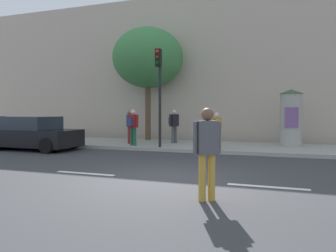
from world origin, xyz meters
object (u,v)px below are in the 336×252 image
(pedestrian_in_light_jacket, at_px, (174,123))
(pedestrian_in_red_top, at_px, (133,124))
(pedestrian_with_backpack, at_px, (207,146))
(pedestrian_with_bag, at_px, (216,127))
(pedestrian_in_dark_shirt, at_px, (129,124))
(street_tree, at_px, (148,58))
(poster_column, at_px, (291,117))
(parked_car_red, at_px, (33,134))
(traffic_light, at_px, (159,82))

(pedestrian_in_light_jacket, xyz_separation_m, pedestrian_in_red_top, (-1.43, -1.73, 0.00))
(pedestrian_with_backpack, distance_m, pedestrian_with_bag, 7.14)
(pedestrian_with_backpack, distance_m, pedestrian_in_dark_shirt, 9.43)
(street_tree, bearing_deg, pedestrian_in_light_jacket, -33.04)
(poster_column, relative_size, street_tree, 0.42)
(pedestrian_with_backpack, distance_m, pedestrian_in_light_jacket, 9.38)
(pedestrian_in_dark_shirt, bearing_deg, parked_car_red, -146.35)
(pedestrian_with_backpack, distance_m, pedestrian_in_red_top, 8.52)
(pedestrian_with_bag, height_order, parked_car_red, pedestrian_with_bag)
(traffic_light, relative_size, poster_column, 1.65)
(pedestrian_in_dark_shirt, xyz_separation_m, pedestrian_in_red_top, (0.53, -0.75, 0.02))
(traffic_light, bearing_deg, pedestrian_in_dark_shirt, 151.53)
(pedestrian_in_dark_shirt, relative_size, parked_car_red, 0.40)
(pedestrian_in_light_jacket, height_order, parked_car_red, pedestrian_in_light_jacket)
(pedestrian_with_bag, bearing_deg, pedestrian_in_dark_shirt, 170.97)
(street_tree, height_order, parked_car_red, street_tree)
(pedestrian_in_dark_shirt, bearing_deg, pedestrian_with_bag, -9.03)
(parked_car_red, bearing_deg, pedestrian_in_red_top, 21.79)
(pedestrian_with_bag, distance_m, pedestrian_in_light_jacket, 2.93)
(poster_column, bearing_deg, pedestrian_with_bag, -145.38)
(traffic_light, distance_m, pedestrian_with_bag, 3.15)
(poster_column, relative_size, pedestrian_in_dark_shirt, 1.56)
(street_tree, relative_size, parked_car_red, 1.51)
(traffic_light, relative_size, pedestrian_in_dark_shirt, 2.57)
(pedestrian_in_light_jacket, bearing_deg, poster_column, 4.40)
(pedestrian_in_red_top, distance_m, parked_car_red, 4.48)
(pedestrian_with_backpack, relative_size, pedestrian_in_red_top, 1.07)
(poster_column, bearing_deg, pedestrian_in_dark_shirt, -169.29)
(traffic_light, xyz_separation_m, pedestrian_with_backpack, (3.43, -6.72, -1.95))
(pedestrian_in_light_jacket, bearing_deg, traffic_light, -91.18)
(traffic_light, bearing_deg, pedestrian_in_light_jacket, 88.82)
(pedestrian_with_backpack, xyz_separation_m, pedestrian_in_dark_shirt, (-5.36, 7.77, 0.07))
(traffic_light, height_order, poster_column, traffic_light)
(traffic_light, xyz_separation_m, pedestrian_with_bag, (2.44, 0.35, -1.96))
(pedestrian_in_light_jacket, relative_size, pedestrian_in_red_top, 1.00)
(street_tree, xyz_separation_m, pedestrian_with_backpack, (5.28, -9.97, -3.59))
(traffic_light, relative_size, street_tree, 0.69)
(traffic_light, height_order, pedestrian_with_backpack, traffic_light)
(pedestrian_in_dark_shirt, xyz_separation_m, parked_car_red, (-3.61, -2.40, -0.41))
(poster_column, distance_m, parked_car_red, 11.66)
(pedestrian_with_bag, relative_size, pedestrian_in_dark_shirt, 0.93)
(pedestrian_with_bag, height_order, pedestrian_in_light_jacket, pedestrian_in_light_jacket)
(pedestrian_with_bag, relative_size, pedestrian_in_light_jacket, 0.92)
(traffic_light, xyz_separation_m, pedestrian_in_dark_shirt, (-1.92, 1.04, -1.88))
(poster_column, relative_size, pedestrian_with_backpack, 1.45)
(poster_column, height_order, pedestrian_in_red_top, poster_column)
(pedestrian_with_backpack, xyz_separation_m, pedestrian_with_bag, (-0.99, 7.07, -0.01))
(street_tree, xyz_separation_m, pedestrian_with_bag, (4.28, -2.90, -3.60))
(parked_car_red, bearing_deg, pedestrian_in_light_jacket, 31.25)
(pedestrian_in_light_jacket, xyz_separation_m, parked_car_red, (-5.57, -3.38, -0.43))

